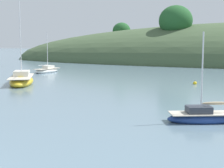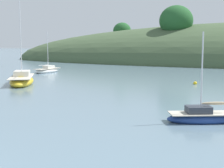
{
  "view_description": "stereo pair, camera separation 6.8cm",
  "coord_description": "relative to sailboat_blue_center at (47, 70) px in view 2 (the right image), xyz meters",
  "views": [
    {
      "loc": [
        10.91,
        -7.72,
        4.99
      ],
      "look_at": [
        0.0,
        20.0,
        1.2
      ],
      "focal_mm": 53.5,
      "sensor_mm": 36.0,
      "label": 1
    },
    {
      "loc": [
        10.98,
        -7.7,
        4.99
      ],
      "look_at": [
        0.0,
        20.0,
        1.2
      ],
      "focal_mm": 53.5,
      "sensor_mm": 36.0,
      "label": 2
    }
  ],
  "objects": [
    {
      "name": "sailboat_blue_center",
      "position": [
        0.0,
        0.0,
        0.0
      ],
      "size": [
        2.54,
        5.53,
        6.77
      ],
      "color": "white",
      "rests_on": "ground"
    },
    {
      "name": "sailboat_teal_outer",
      "position": [
        5.46,
        -14.08,
        0.12
      ],
      "size": [
        6.31,
        8.07,
        9.94
      ],
      "color": "gold",
      "rests_on": "ground"
    },
    {
      "name": "sailboat_black_sloop",
      "position": [
        27.62,
        -25.44,
        -0.02
      ],
      "size": [
        4.95,
        3.41,
        5.76
      ],
      "color": "navy",
      "rests_on": "ground"
    },
    {
      "name": "mooring_buoy_inner",
      "position": [
        24.57,
        -6.66,
        -0.21
      ],
      "size": [
        0.44,
        0.44,
        0.54
      ],
      "color": "yellow",
      "rests_on": "ground"
    }
  ]
}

